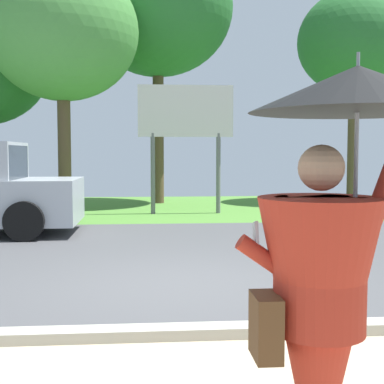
{
  "coord_description": "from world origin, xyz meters",
  "views": [
    {
      "loc": [
        -0.5,
        -6.84,
        1.66
      ],
      "look_at": [
        0.16,
        1.0,
        1.1
      ],
      "focal_mm": 51.44,
      "sensor_mm": 36.0,
      "label": 1
    }
  ],
  "objects": [
    {
      "name": "tree_right_mid",
      "position": [
        -0.07,
        11.42,
        6.36
      ],
      "size": [
        4.89,
        4.89,
        8.6
      ],
      "color": "brown",
      "rests_on": "ground_plane"
    },
    {
      "name": "monk_pedestrian",
      "position": [
        0.36,
        -4.31,
        1.11
      ],
      "size": [
        1.09,
        1.03,
        2.13
      ],
      "rotation": [
        0.0,
        0.0,
        -0.19
      ],
      "color": "#B22D1E",
      "rests_on": "ground_plane"
    },
    {
      "name": "tree_left_far",
      "position": [
        6.55,
        11.41,
        5.36
      ],
      "size": [
        3.84,
        3.84,
        7.14
      ],
      "color": "brown",
      "rests_on": "ground_plane"
    },
    {
      "name": "ground_plane",
      "position": [
        0.0,
        2.95,
        -0.05
      ],
      "size": [
        40.0,
        22.0,
        0.2
      ],
      "color": "#4C4C4F"
    },
    {
      "name": "tree_center_back",
      "position": [
        -2.75,
        8.73,
        4.96
      ],
      "size": [
        4.17,
        4.17,
        6.88
      ],
      "color": "brown",
      "rests_on": "ground_plane"
    },
    {
      "name": "roadside_billboard",
      "position": [
        0.6,
        8.17,
        2.55
      ],
      "size": [
        2.6,
        0.12,
        3.5
      ],
      "color": "slate",
      "rests_on": "ground_plane"
    }
  ]
}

